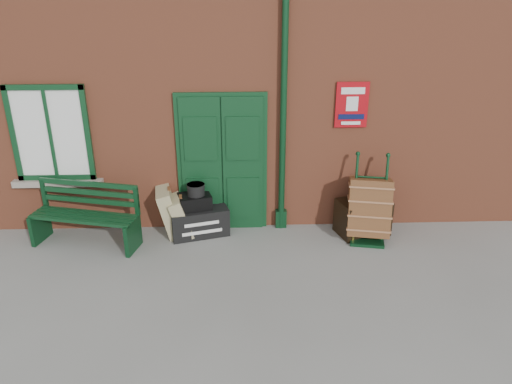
{
  "coord_description": "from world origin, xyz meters",
  "views": [
    {
      "loc": [
        -0.04,
        -5.98,
        3.85
      ],
      "look_at": [
        0.2,
        0.6,
        1.0
      ],
      "focal_mm": 35.0,
      "sensor_mm": 36.0,
      "label": 1
    }
  ],
  "objects_px": {
    "bench": "(86,213)",
    "dark_trunk": "(363,217)",
    "houdini_trunk": "(199,221)",
    "porter_trolley": "(369,208)"
  },
  "relations": [
    {
      "from": "houdini_trunk",
      "to": "porter_trolley",
      "type": "bearing_deg",
      "value": -20.6
    },
    {
      "from": "houdini_trunk",
      "to": "dark_trunk",
      "type": "xyz_separation_m",
      "value": [
        2.65,
        -0.08,
        0.06
      ]
    },
    {
      "from": "bench",
      "to": "porter_trolley",
      "type": "distance_m",
      "value": 4.39
    },
    {
      "from": "houdini_trunk",
      "to": "dark_trunk",
      "type": "distance_m",
      "value": 2.65
    },
    {
      "from": "dark_trunk",
      "to": "bench",
      "type": "bearing_deg",
      "value": 164.89
    },
    {
      "from": "bench",
      "to": "houdini_trunk",
      "type": "relative_size",
      "value": 1.87
    },
    {
      "from": "porter_trolley",
      "to": "houdini_trunk",
      "type": "bearing_deg",
      "value": -174.04
    },
    {
      "from": "bench",
      "to": "dark_trunk",
      "type": "xyz_separation_m",
      "value": [
        4.35,
        0.17,
        -0.22
      ]
    },
    {
      "from": "bench",
      "to": "porter_trolley",
      "type": "relative_size",
      "value": 1.28
    },
    {
      "from": "houdini_trunk",
      "to": "dark_trunk",
      "type": "height_order",
      "value": "dark_trunk"
    }
  ]
}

